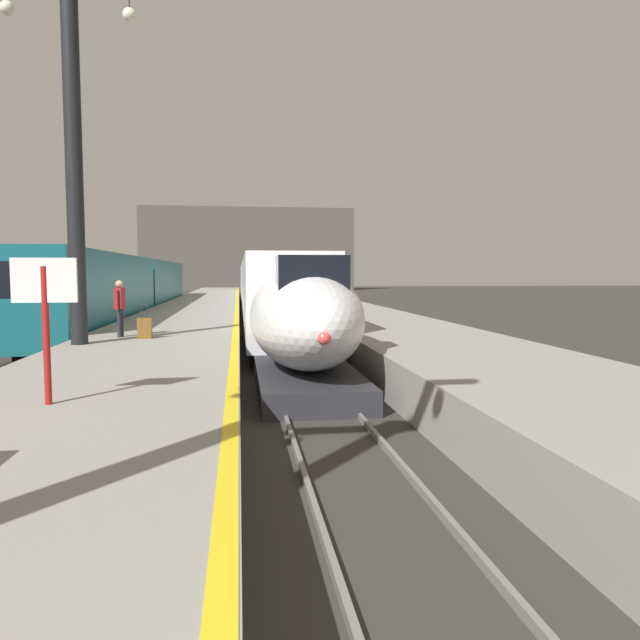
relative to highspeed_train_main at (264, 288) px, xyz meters
The scene contains 14 objects.
platform_left 14.98m from the highspeed_train_main, 105.76° to the right, with size 4.80×110.00×1.05m, color gray.
platform_right 14.98m from the highspeed_train_main, 74.24° to the right, with size 4.80×110.00×1.05m, color gray.
platform_left_safety_stripe 14.49m from the highspeed_train_main, 97.03° to the right, with size 0.20×107.80×0.01m, color yellow.
rail_main_left 11.78m from the highspeed_train_main, 93.70° to the right, with size 0.08×110.00×0.12m, color slate.
rail_main_right 11.78m from the highspeed_train_main, 86.30° to the right, with size 0.08×110.00×0.12m, color slate.
rail_secondary_left 14.72m from the highspeed_train_main, 127.33° to the right, with size 0.08×110.00×0.12m, color slate.
rail_secondary_right 13.87m from the highspeed_train_main, 122.35° to the right, with size 0.08×110.00×0.12m, color slate.
highspeed_train_main is the anchor object (origin of this frame).
regional_train_adjacent 8.57m from the highspeed_train_main, 160.98° to the right, with size 2.85×36.60×3.80m.
station_column_mid 24.00m from the highspeed_train_main, 104.53° to the right, with size 4.00×0.68×9.55m.
passenger_near_edge 21.61m from the highspeed_train_main, 103.86° to the right, with size 0.28×0.56×1.69m.
rolling_suitcase 22.01m from the highspeed_train_main, 101.49° to the right, with size 0.40×0.22×0.98m.
departure_info_board 30.70m from the highspeed_train_main, 98.26° to the right, with size 0.90×0.10×2.12m.
terminus_back_wall 63.10m from the highspeed_train_main, 90.00° to the left, with size 36.00×2.00×14.00m, color #4C4742.
Camera 1 is at (-1.65, -0.28, 2.95)m, focal length 33.54 mm.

